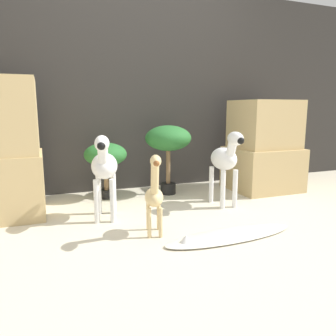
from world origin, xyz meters
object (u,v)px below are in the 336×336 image
object	(u,v)px
potted_palm_front	(106,156)
zebra_left	(104,167)
zebra_right	(226,159)
surfboard	(229,235)
potted_palm_back	(168,141)
giraffe_figurine	(154,193)

from	to	relation	value
potted_palm_front	zebra_left	bearing A→B (deg)	-101.07
zebra_left	potted_palm_front	size ratio (longest dim) A/B	1.24
potted_palm_front	zebra_right	bearing A→B (deg)	-33.23
zebra_left	potted_palm_front	world-z (taller)	zebra_left
potted_palm_front	surfboard	bearing A→B (deg)	-65.08
zebra_right	potted_palm_front	world-z (taller)	zebra_right
zebra_right	potted_palm_back	distance (m)	0.69
potted_palm_front	potted_palm_back	bearing A→B (deg)	-4.82
zebra_left	potted_palm_back	size ratio (longest dim) A/B	0.97
zebra_right	zebra_left	distance (m)	1.10
potted_palm_front	surfboard	distance (m)	1.51
giraffe_figurine	potted_palm_front	xyz separation A→B (m)	(-0.14, 1.10, 0.11)
giraffe_figurine	potted_palm_back	distance (m)	1.19
potted_palm_front	surfboard	size ratio (longest dim) A/B	0.55
potted_palm_front	surfboard	world-z (taller)	potted_palm_front
giraffe_figurine	zebra_right	bearing A→B (deg)	29.03
zebra_right	surfboard	distance (m)	0.88
zebra_right	potted_palm_front	size ratio (longest dim) A/B	1.24
surfboard	zebra_left	bearing A→B (deg)	136.92
potted_palm_front	potted_palm_back	size ratio (longest dim) A/B	0.78
zebra_right	potted_palm_back	bearing A→B (deg)	119.84
potted_palm_back	zebra_right	bearing A→B (deg)	-60.16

